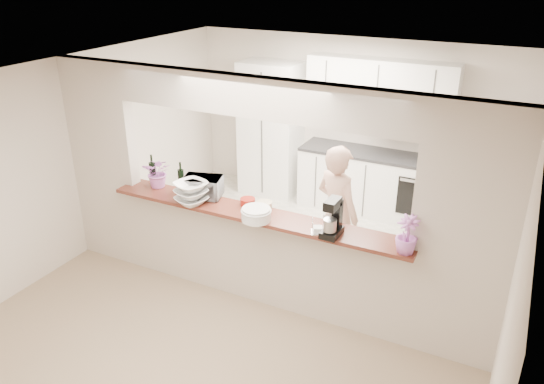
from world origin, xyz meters
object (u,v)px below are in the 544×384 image
Objects in this scene: refrigerator at (489,179)px; person at (337,215)px; toaster_oven at (203,187)px; stand_mixer at (333,219)px.

refrigerator is 1.03× the size of person.
person reaches higher than toaster_oven.
stand_mixer reaches higher than toaster_oven.
stand_mixer is 0.23× the size of person.
stand_mixer is at bearing -22.97° from toaster_oven.
stand_mixer is (1.59, -0.19, 0.06)m from toaster_oven.
refrigerator reaches higher than stand_mixer.
person is (1.31, 0.75, -0.38)m from toaster_oven.
toaster_oven is 1.09× the size of stand_mixer.
person is at bearing 106.89° from stand_mixer.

